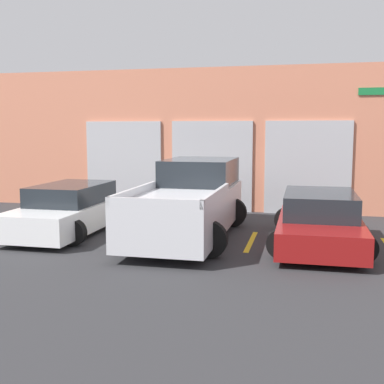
{
  "coord_description": "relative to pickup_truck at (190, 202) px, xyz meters",
  "views": [
    {
      "loc": [
        2.76,
        -12.67,
        2.67
      ],
      "look_at": [
        0.0,
        -0.78,
        1.1
      ],
      "focal_mm": 45.0,
      "sensor_mm": 36.0,
      "label": 1
    }
  ],
  "objects": [
    {
      "name": "ground_plane",
      "position": [
        0.0,
        0.97,
        -0.88
      ],
      "size": [
        28.0,
        28.0,
        0.0
      ],
      "primitive_type": "plane",
      "color": "#2D2D30"
    },
    {
      "name": "shophouse_building",
      "position": [
        -0.01,
        4.25,
        1.44
      ],
      "size": [
        17.37,
        0.68,
        4.71
      ],
      "color": "#D17A5B",
      "rests_on": "ground"
    },
    {
      "name": "pickup_truck",
      "position": [
        0.0,
        0.0,
        0.0
      ],
      "size": [
        2.54,
        5.51,
        1.89
      ],
      "color": "silver",
      "rests_on": "ground"
    },
    {
      "name": "sedan_white",
      "position": [
        -3.16,
        -0.28,
        -0.28
      ],
      "size": [
        2.12,
        4.36,
        1.27
      ],
      "color": "white",
      "rests_on": "ground"
    },
    {
      "name": "sedan_side",
      "position": [
        3.16,
        -0.28,
        -0.3
      ],
      "size": [
        2.23,
        4.52,
        1.23
      ],
      "color": "maroon",
      "rests_on": "ground"
    },
    {
      "name": "parking_stripe_far_left",
      "position": [
        -4.74,
        -0.31,
        -0.88
      ],
      "size": [
        0.12,
        2.2,
        0.01
      ],
      "primitive_type": "cube",
      "color": "gold",
      "rests_on": "ground"
    },
    {
      "name": "parking_stripe_left",
      "position": [
        -1.58,
        -0.31,
        -0.88
      ],
      "size": [
        0.12,
        2.2,
        0.01
      ],
      "primitive_type": "cube",
      "color": "gold",
      "rests_on": "ground"
    },
    {
      "name": "parking_stripe_centre",
      "position": [
        1.58,
        -0.31,
        -0.88
      ],
      "size": [
        0.12,
        2.2,
        0.01
      ],
      "primitive_type": "cube",
      "color": "gold",
      "rests_on": "ground"
    }
  ]
}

